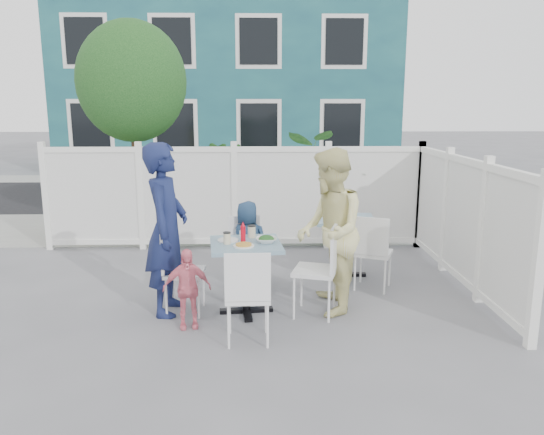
{
  "coord_description": "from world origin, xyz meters",
  "views": [
    {
      "loc": [
        0.47,
        -5.73,
        2.22
      ],
      "look_at": [
        0.62,
        0.14,
        0.97
      ],
      "focal_mm": 35.0,
      "sensor_mm": 36.0,
      "label": 1
    }
  ],
  "objects_px": {
    "main_table": "(246,259)",
    "chair_near": "(248,290)",
    "spare_table": "(345,231)",
    "chair_back": "(246,247)",
    "chair_left": "(177,264)",
    "man": "(167,229)",
    "woman": "(329,232)",
    "toddler": "(187,288)",
    "utility_cabinet": "(111,194)",
    "chair_right": "(323,263)",
    "boy": "(247,244)"
  },
  "relations": [
    {
      "from": "main_table",
      "to": "spare_table",
      "type": "bearing_deg",
      "value": 44.24
    },
    {
      "from": "boy",
      "to": "main_table",
      "type": "bearing_deg",
      "value": 98.82
    },
    {
      "from": "main_table",
      "to": "toddler",
      "type": "xyz_separation_m",
      "value": [
        -0.59,
        -0.38,
        -0.2
      ]
    },
    {
      "from": "chair_back",
      "to": "chair_right",
      "type": "bearing_deg",
      "value": 118.16
    },
    {
      "from": "man",
      "to": "toddler",
      "type": "bearing_deg",
      "value": -143.67
    },
    {
      "from": "main_table",
      "to": "man",
      "type": "relative_size",
      "value": 0.44
    },
    {
      "from": "main_table",
      "to": "chair_near",
      "type": "bearing_deg",
      "value": -87.51
    },
    {
      "from": "spare_table",
      "to": "woman",
      "type": "height_order",
      "value": "woman"
    },
    {
      "from": "utility_cabinet",
      "to": "spare_table",
      "type": "relative_size",
      "value": 1.5
    },
    {
      "from": "main_table",
      "to": "chair_back",
      "type": "bearing_deg",
      "value": 91.24
    },
    {
      "from": "spare_table",
      "to": "woman",
      "type": "distance_m",
      "value": 1.29
    },
    {
      "from": "man",
      "to": "toddler",
      "type": "height_order",
      "value": "man"
    },
    {
      "from": "main_table",
      "to": "chair_near",
      "type": "xyz_separation_m",
      "value": [
        0.03,
        -0.8,
        -0.07
      ]
    },
    {
      "from": "chair_left",
      "to": "man",
      "type": "xyz_separation_m",
      "value": [
        -0.1,
        0.03,
        0.38
      ]
    },
    {
      "from": "utility_cabinet",
      "to": "chair_right",
      "type": "relative_size",
      "value": 1.2
    },
    {
      "from": "main_table",
      "to": "chair_left",
      "type": "distance_m",
      "value": 0.75
    },
    {
      "from": "chair_right",
      "to": "man",
      "type": "relative_size",
      "value": 0.54
    },
    {
      "from": "man",
      "to": "boy",
      "type": "relative_size",
      "value": 1.73
    },
    {
      "from": "woman",
      "to": "utility_cabinet",
      "type": "bearing_deg",
      "value": -138.78
    },
    {
      "from": "chair_left",
      "to": "chair_near",
      "type": "height_order",
      "value": "chair_left"
    },
    {
      "from": "chair_near",
      "to": "man",
      "type": "distance_m",
      "value": 1.28
    },
    {
      "from": "spare_table",
      "to": "chair_back",
      "type": "height_order",
      "value": "chair_back"
    },
    {
      "from": "spare_table",
      "to": "chair_back",
      "type": "xyz_separation_m",
      "value": [
        -1.29,
        -0.38,
        -0.09
      ]
    },
    {
      "from": "woman",
      "to": "chair_left",
      "type": "bearing_deg",
      "value": -88.29
    },
    {
      "from": "spare_table",
      "to": "chair_near",
      "type": "distance_m",
      "value": 2.38
    },
    {
      "from": "utility_cabinet",
      "to": "chair_back",
      "type": "height_order",
      "value": "utility_cabinet"
    },
    {
      "from": "chair_left",
      "to": "boy",
      "type": "distance_m",
      "value": 1.15
    },
    {
      "from": "woman",
      "to": "chair_right",
      "type": "bearing_deg",
      "value": -29.24
    },
    {
      "from": "woman",
      "to": "toddler",
      "type": "relative_size",
      "value": 2.17
    },
    {
      "from": "spare_table",
      "to": "utility_cabinet",
      "type": "bearing_deg",
      "value": 141.93
    },
    {
      "from": "chair_near",
      "to": "main_table",
      "type": "bearing_deg",
      "value": 91.06
    },
    {
      "from": "main_table",
      "to": "chair_near",
      "type": "height_order",
      "value": "chair_near"
    },
    {
      "from": "chair_left",
      "to": "toddler",
      "type": "bearing_deg",
      "value": 23.59
    },
    {
      "from": "utility_cabinet",
      "to": "chair_near",
      "type": "relative_size",
      "value": 1.31
    },
    {
      "from": "chair_near",
      "to": "man",
      "type": "xyz_separation_m",
      "value": [
        -0.88,
        0.85,
        0.39
      ]
    },
    {
      "from": "main_table",
      "to": "woman",
      "type": "distance_m",
      "value": 0.94
    },
    {
      "from": "woman",
      "to": "main_table",
      "type": "bearing_deg",
      "value": -86.55
    },
    {
      "from": "chair_near",
      "to": "man",
      "type": "height_order",
      "value": "man"
    },
    {
      "from": "chair_left",
      "to": "chair_back",
      "type": "relative_size",
      "value": 1.06
    },
    {
      "from": "chair_right",
      "to": "man",
      "type": "height_order",
      "value": "man"
    },
    {
      "from": "chair_left",
      "to": "woman",
      "type": "xyz_separation_m",
      "value": [
        1.64,
        0.0,
        0.35
      ]
    },
    {
      "from": "chair_back",
      "to": "chair_near",
      "type": "relative_size",
      "value": 0.95
    },
    {
      "from": "chair_back",
      "to": "man",
      "type": "height_order",
      "value": "man"
    },
    {
      "from": "man",
      "to": "woman",
      "type": "relative_size",
      "value": 1.03
    },
    {
      "from": "utility_cabinet",
      "to": "chair_right",
      "type": "distance_m",
      "value": 5.53
    },
    {
      "from": "chair_left",
      "to": "man",
      "type": "distance_m",
      "value": 0.4
    },
    {
      "from": "woman",
      "to": "boy",
      "type": "height_order",
      "value": "woman"
    },
    {
      "from": "spare_table",
      "to": "boy",
      "type": "xyz_separation_m",
      "value": [
        -1.27,
        -0.32,
        -0.07
      ]
    },
    {
      "from": "utility_cabinet",
      "to": "man",
      "type": "relative_size",
      "value": 0.65
    },
    {
      "from": "boy",
      "to": "chair_back",
      "type": "bearing_deg",
      "value": 82.21
    }
  ]
}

